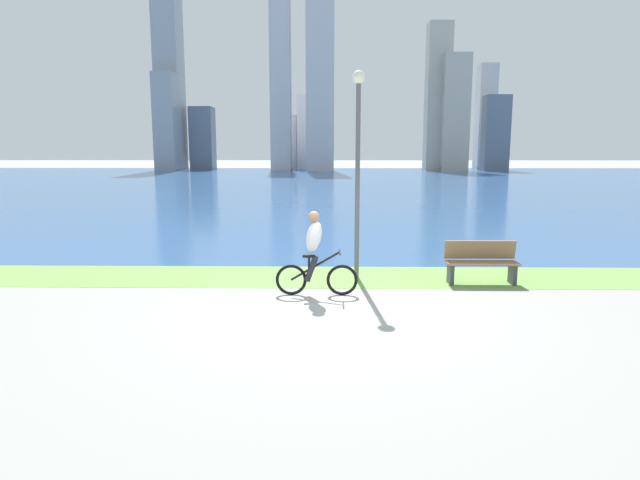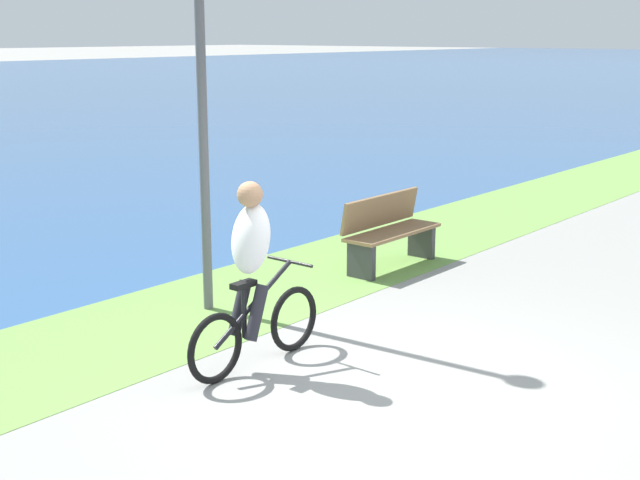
% 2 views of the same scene
% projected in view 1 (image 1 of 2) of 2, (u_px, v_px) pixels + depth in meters
% --- Properties ---
extents(ground_plane, '(300.00, 300.00, 0.00)m').
position_uv_depth(ground_plane, '(333.00, 314.00, 9.31)').
color(ground_plane, gray).
extents(grass_strip_bayside, '(120.00, 2.09, 0.01)m').
position_uv_depth(grass_strip_bayside, '(332.00, 277.00, 12.02)').
color(grass_strip_bayside, '#6B9947').
rests_on(grass_strip_bayside, ground).
extents(bay_water_surface, '(300.00, 75.17, 0.00)m').
position_uv_depth(bay_water_surface, '(330.00, 181.00, 50.12)').
color(bay_water_surface, '#2D568C').
rests_on(bay_water_surface, ground).
extents(cyclist_lead, '(1.59, 0.52, 1.64)m').
position_uv_depth(cyclist_lead, '(315.00, 253.00, 10.36)').
color(cyclist_lead, black).
rests_on(cyclist_lead, ground).
extents(bench_near_path, '(1.50, 0.47, 0.90)m').
position_uv_depth(bench_near_path, '(481.00, 262.00, 11.37)').
color(bench_near_path, olive).
rests_on(bench_near_path, ground).
extents(lamppost_tall, '(0.28, 0.28, 4.44)m').
position_uv_depth(lamppost_tall, '(358.00, 147.00, 11.51)').
color(lamppost_tall, '#595960').
rests_on(lamppost_tall, ground).
extents(city_skyline_far_shore, '(49.15, 12.16, 27.05)m').
position_uv_depth(city_skyline_far_shore, '(305.00, 100.00, 75.58)').
color(city_skyline_far_shore, '#8C939E').
rests_on(city_skyline_far_shore, ground).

